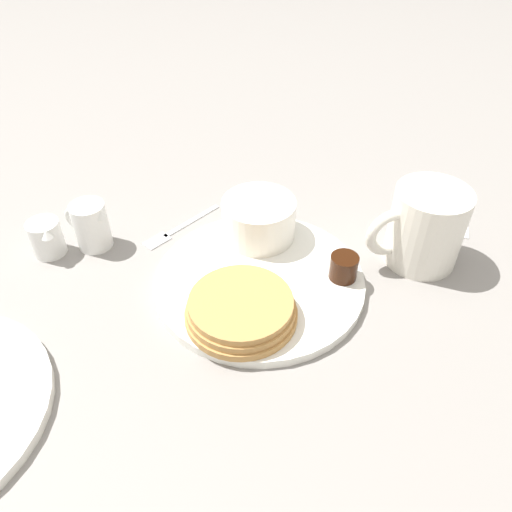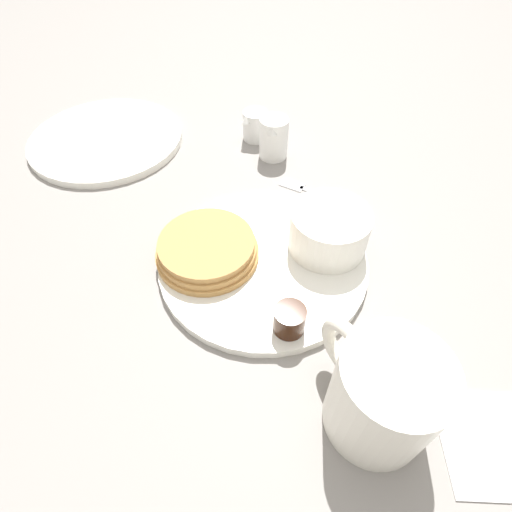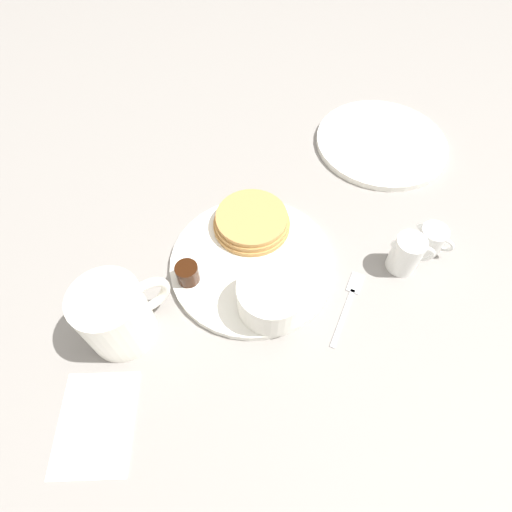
{
  "view_description": "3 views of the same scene",
  "coord_description": "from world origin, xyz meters",
  "px_view_note": "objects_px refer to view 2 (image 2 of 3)",
  "views": [
    {
      "loc": [
        0.44,
        0.07,
        0.43
      ],
      "look_at": [
        -0.0,
        -0.0,
        0.04
      ],
      "focal_mm": 35.0,
      "sensor_mm": 36.0,
      "label": 1
    },
    {
      "loc": [
        0.04,
        0.32,
        0.39
      ],
      "look_at": [
        0.01,
        0.01,
        0.03
      ],
      "focal_mm": 28.0,
      "sensor_mm": 36.0,
      "label": 2
    },
    {
      "loc": [
        -0.34,
        0.05,
        0.54
      ],
      "look_at": [
        -0.02,
        -0.0,
        0.05
      ],
      "focal_mm": 28.0,
      "sensor_mm": 36.0,
      "label": 3
    }
  ],
  "objects_px": {
    "creamer_pitcher_near": "(274,137)",
    "creamer_pitcher_far": "(256,125)",
    "bowl": "(329,229)",
    "fork": "(311,191)",
    "coffee_mug": "(382,394)",
    "plate": "(263,261)"
  },
  "relations": [
    {
      "from": "creamer_pitcher_near",
      "to": "fork",
      "type": "height_order",
      "value": "creamer_pitcher_near"
    },
    {
      "from": "plate",
      "to": "creamer_pitcher_far",
      "type": "relative_size",
      "value": 5.12
    },
    {
      "from": "coffee_mug",
      "to": "creamer_pitcher_far",
      "type": "distance_m",
      "value": 0.49
    },
    {
      "from": "plate",
      "to": "creamer_pitcher_far",
      "type": "xyz_separation_m",
      "value": [
        -0.02,
        -0.29,
        0.02
      ]
    },
    {
      "from": "bowl",
      "to": "creamer_pitcher_near",
      "type": "bearing_deg",
      "value": -79.32
    },
    {
      "from": "plate",
      "to": "creamer_pitcher_near",
      "type": "bearing_deg",
      "value": -100.0
    },
    {
      "from": "bowl",
      "to": "fork",
      "type": "xyz_separation_m",
      "value": [
        -0.0,
        -0.12,
        -0.04
      ]
    },
    {
      "from": "coffee_mug",
      "to": "creamer_pitcher_near",
      "type": "xyz_separation_m",
      "value": [
        0.04,
        -0.43,
        -0.02
      ]
    },
    {
      "from": "coffee_mug",
      "to": "creamer_pitcher_near",
      "type": "height_order",
      "value": "coffee_mug"
    },
    {
      "from": "creamer_pitcher_near",
      "to": "creamer_pitcher_far",
      "type": "relative_size",
      "value": 1.37
    },
    {
      "from": "plate",
      "to": "creamer_pitcher_far",
      "type": "height_order",
      "value": "creamer_pitcher_far"
    },
    {
      "from": "coffee_mug",
      "to": "creamer_pitcher_far",
      "type": "relative_size",
      "value": 2.46
    },
    {
      "from": "coffee_mug",
      "to": "creamer_pitcher_far",
      "type": "height_order",
      "value": "coffee_mug"
    },
    {
      "from": "creamer_pitcher_far",
      "to": "bowl",
      "type": "bearing_deg",
      "value": 103.5
    },
    {
      "from": "plate",
      "to": "creamer_pitcher_near",
      "type": "relative_size",
      "value": 3.74
    },
    {
      "from": "plate",
      "to": "creamer_pitcher_near",
      "type": "distance_m",
      "value": 0.24
    },
    {
      "from": "coffee_mug",
      "to": "creamer_pitcher_near",
      "type": "relative_size",
      "value": 1.8
    },
    {
      "from": "bowl",
      "to": "coffee_mug",
      "type": "distance_m",
      "value": 0.21
    },
    {
      "from": "creamer_pitcher_near",
      "to": "plate",
      "type": "bearing_deg",
      "value": 80.0
    },
    {
      "from": "plate",
      "to": "fork",
      "type": "bearing_deg",
      "value": -122.9
    },
    {
      "from": "bowl",
      "to": "creamer_pitcher_near",
      "type": "relative_size",
      "value": 1.41
    },
    {
      "from": "creamer_pitcher_near",
      "to": "bowl",
      "type": "bearing_deg",
      "value": 100.68
    }
  ]
}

